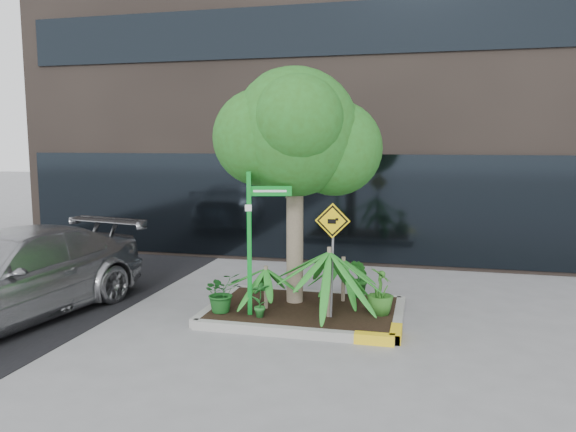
% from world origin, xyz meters
% --- Properties ---
extents(ground, '(80.00, 80.00, 0.00)m').
position_xyz_m(ground, '(0.00, 0.00, 0.00)').
color(ground, gray).
rests_on(ground, ground).
extents(planter, '(3.35, 2.36, 0.15)m').
position_xyz_m(planter, '(0.23, 0.27, 0.10)').
color(planter, '#9E9E99').
rests_on(planter, ground).
extents(tree, '(2.88, 2.55, 4.32)m').
position_xyz_m(tree, '(-0.05, 0.64, 3.15)').
color(tree, gray).
rests_on(tree, ground).
extents(palm_front, '(1.30, 1.30, 1.45)m').
position_xyz_m(palm_front, '(0.69, -0.11, 1.23)').
color(palm_front, gray).
rests_on(palm_front, ground).
extents(palm_left, '(0.84, 0.84, 0.93)m').
position_xyz_m(palm_left, '(-0.44, 0.09, 0.84)').
color(palm_left, gray).
rests_on(palm_left, ground).
extents(palm_back, '(0.91, 0.91, 1.01)m').
position_xyz_m(palm_back, '(0.79, 0.85, 0.90)').
color(palm_back, gray).
rests_on(palm_back, ground).
extents(parked_car, '(3.03, 5.47, 1.50)m').
position_xyz_m(parked_car, '(-4.58, -1.13, 0.75)').
color(parked_car, '#9D9EA2').
rests_on(parked_car, ground).
extents(shrub_a, '(0.86, 0.86, 0.68)m').
position_xyz_m(shrub_a, '(-1.10, -0.28, 0.49)').
color(shrub_a, '#18551C').
rests_on(shrub_a, planter).
extents(shrub_b, '(0.55, 0.55, 0.78)m').
position_xyz_m(shrub_b, '(1.50, 0.23, 0.54)').
color(shrub_b, '#2F6F21').
rests_on(shrub_b, planter).
extents(shrub_c, '(0.44, 0.44, 0.60)m').
position_xyz_m(shrub_c, '(-0.39, -0.40, 0.45)').
color(shrub_c, '#237329').
rests_on(shrub_c, planter).
extents(shrub_d, '(0.53, 0.53, 0.71)m').
position_xyz_m(shrub_d, '(1.05, 1.15, 0.50)').
color(shrub_d, '#1B5B1A').
rests_on(shrub_d, planter).
extents(street_sign_post, '(0.86, 0.73, 2.52)m').
position_xyz_m(street_sign_post, '(-0.57, -0.24, 1.56)').
color(street_sign_post, '#0D8F25').
rests_on(street_sign_post, ground).
extents(cattle_sign, '(0.58, 0.25, 1.87)m').
position_xyz_m(cattle_sign, '(0.73, -0.07, 1.41)').
color(cattle_sign, slate).
rests_on(cattle_sign, ground).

